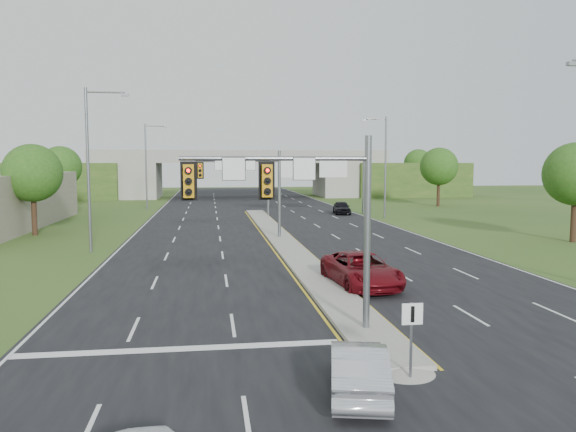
% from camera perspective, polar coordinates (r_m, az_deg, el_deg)
% --- Properties ---
extents(ground, '(240.00, 240.00, 0.00)m').
position_cam_1_polar(ground, '(20.74, 7.92, -11.59)').
color(ground, '#2E4E1B').
rests_on(ground, ground).
extents(road, '(24.00, 160.00, 0.02)m').
position_cam_1_polar(road, '(54.67, -2.18, -0.90)').
color(road, black).
rests_on(road, ground).
extents(median, '(2.00, 54.00, 0.16)m').
position_cam_1_polar(median, '(42.83, -0.55, -2.54)').
color(median, gray).
rests_on(median, road).
extents(median_nose, '(2.00, 2.00, 0.16)m').
position_cam_1_polar(median_nose, '(17.10, 11.72, -15.06)').
color(median_nose, gray).
rests_on(median_nose, road).
extents(lane_markings, '(23.72, 160.00, 0.01)m').
position_cam_1_polar(lane_markings, '(48.60, -2.16, -1.68)').
color(lane_markings, gold).
rests_on(lane_markings, road).
extents(signal_mast_near, '(6.62, 0.60, 7.00)m').
position_cam_1_polar(signal_mast_near, '(19.30, 1.68, 1.48)').
color(signal_mast_near, slate).
rests_on(signal_mast_near, ground).
extents(signal_mast_far, '(6.62, 0.60, 7.00)m').
position_cam_1_polar(signal_mast_far, '(44.12, -3.80, 3.71)').
color(signal_mast_far, slate).
rests_on(signal_mast_far, ground).
extents(keep_right_sign, '(0.60, 0.13, 2.20)m').
position_cam_1_polar(keep_right_sign, '(16.19, 12.46, -10.98)').
color(keep_right_sign, slate).
rests_on(keep_right_sign, ground).
extents(sign_gantry, '(11.58, 0.44, 6.67)m').
position_cam_1_polar(sign_gantry, '(65.13, 2.79, 4.73)').
color(sign_gantry, slate).
rests_on(sign_gantry, ground).
extents(overpass, '(80.00, 14.00, 8.10)m').
position_cam_1_polar(overpass, '(99.24, -4.84, 3.99)').
color(overpass, gray).
rests_on(overpass, ground).
extents(lightpole_l_mid, '(2.85, 0.25, 11.00)m').
position_cam_1_polar(lightpole_l_mid, '(39.82, -19.38, 5.21)').
color(lightpole_l_mid, slate).
rests_on(lightpole_l_mid, ground).
extents(lightpole_l_far, '(2.85, 0.25, 11.00)m').
position_cam_1_polar(lightpole_l_far, '(74.46, -14.08, 5.33)').
color(lightpole_l_far, slate).
rests_on(lightpole_l_far, ground).
extents(lightpole_r_far, '(2.85, 0.25, 11.00)m').
position_cam_1_polar(lightpole_r_far, '(61.98, 9.69, 5.42)').
color(lightpole_r_far, slate).
rests_on(lightpole_r_far, ground).
extents(tree_l_near, '(4.80, 4.80, 7.60)m').
position_cam_1_polar(tree_l_near, '(51.16, -24.53, 3.98)').
color(tree_l_near, '#382316').
rests_on(tree_l_near, ground).
extents(tree_l_mid, '(5.20, 5.20, 8.12)m').
position_cam_1_polar(tree_l_mid, '(76.33, -22.11, 4.64)').
color(tree_l_mid, '#382316').
rests_on(tree_l_mid, ground).
extents(tree_r_near, '(4.80, 4.80, 7.60)m').
position_cam_1_polar(tree_r_near, '(47.78, 27.21, 3.80)').
color(tree_r_near, '#382316').
rests_on(tree_r_near, ground).
extents(tree_r_mid, '(5.20, 5.20, 8.12)m').
position_cam_1_polar(tree_r_mid, '(80.48, 15.09, 4.87)').
color(tree_r_mid, '#382316').
rests_on(tree_r_mid, ground).
extents(tree_back_a, '(6.00, 6.00, 8.85)m').
position_cam_1_polar(tree_back_a, '(117.63, -24.14, 4.87)').
color(tree_back_a, '#382316').
rests_on(tree_back_a, ground).
extents(tree_back_b, '(5.60, 5.60, 8.32)m').
position_cam_1_polar(tree_back_b, '(114.56, -17.37, 4.93)').
color(tree_back_b, '#382316').
rests_on(tree_back_b, ground).
extents(tree_back_c, '(5.60, 5.60, 8.32)m').
position_cam_1_polar(tree_back_c, '(116.84, 6.64, 5.15)').
color(tree_back_c, '#382316').
rests_on(tree_back_c, ground).
extents(tree_back_d, '(6.00, 6.00, 8.85)m').
position_cam_1_polar(tree_back_d, '(121.14, 13.09, 5.21)').
color(tree_back_d, '#382316').
rests_on(tree_back_d, ground).
extents(car_silver, '(2.26, 4.31, 1.35)m').
position_cam_1_polar(car_silver, '(15.32, 7.16, -15.09)').
color(car_silver, '#B7B9C0').
rests_on(car_silver, road).
extents(car_far_a, '(3.26, 6.12, 1.64)m').
position_cam_1_polar(car_far_a, '(27.82, 7.47, -5.41)').
color(car_far_a, '#600910').
rests_on(car_far_a, road).
extents(car_far_c, '(2.32, 4.68, 1.53)m').
position_cam_1_polar(car_far_c, '(66.26, 5.47, 0.87)').
color(car_far_c, black).
rests_on(car_far_c, road).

